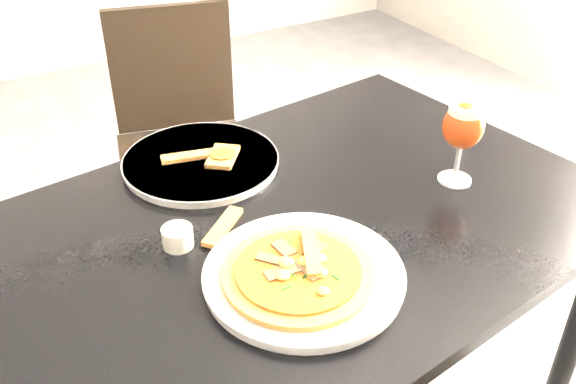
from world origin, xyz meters
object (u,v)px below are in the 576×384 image
pizza (298,272)px  beer_glass (463,127)px  dining_table (298,255)px  chair_far (182,138)px

pizza → beer_glass: beer_glass is taller
dining_table → beer_glass: 0.41m
dining_table → pizza: (-0.09, -0.16, 0.12)m
chair_far → beer_glass: size_ratio=5.02×
chair_far → beer_glass: 1.04m
beer_glass → pizza: bearing=-165.4°
pizza → beer_glass: size_ratio=1.44×
pizza → beer_glass: bearing=14.6°
chair_far → pizza: bearing=-86.3°
dining_table → beer_glass: bearing=-15.2°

